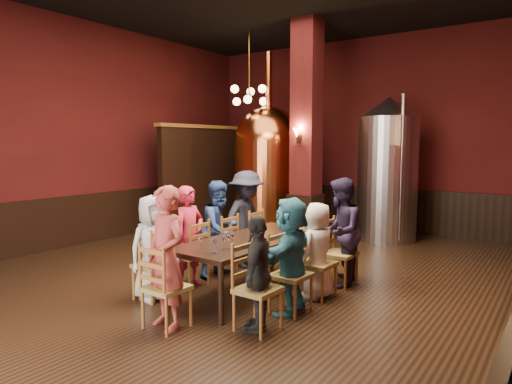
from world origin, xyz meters
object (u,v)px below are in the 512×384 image
Objects in this scene: dining_table at (251,242)px; person_0 at (153,247)px; person_1 at (190,236)px; steel_vessel at (387,169)px; person_2 at (220,228)px; rose_vase at (291,212)px; copper_kettle at (268,168)px.

dining_table is 1.31m from person_0.
steel_vessel reaches higher than person_1.
person_2 is 1.13m from rose_vase.
person_0 is 0.46× the size of steel_vessel.
person_1 is 4.26m from copper_kettle.
steel_vessel reaches higher than person_2.
steel_vessel is (1.25, 4.71, 0.78)m from person_1.
person_1 is at bearing -158.78° from dining_table.
person_0 is 2.20m from rose_vase.
person_2 is 3.65m from copper_kettle.
copper_kettle is (-2.12, 3.69, 0.79)m from dining_table.
person_2 reaches higher than dining_table.
dining_table is 1.77× the size of person_0.
rose_vase reaches higher than dining_table.
person_0 is 0.67m from person_1.
person_0 is 1.33m from person_2.
rose_vase is at bearing 88.78° from dining_table.
dining_table is 6.55× the size of rose_vase.
person_0 is at bearing 178.01° from person_1.
person_2 is at bearing 158.78° from dining_table.
copper_kettle reaches higher than steel_vessel.
steel_vessel is at bearing 84.42° from rose_vase.
person_1 is 3.89× the size of rose_vase.
steel_vessel is at bearing 86.88° from dining_table.
person_1 reaches higher than dining_table.
person_2 reaches higher than person_1.
steel_vessel is (2.51, 0.72, 0.02)m from copper_kettle.
dining_table is 4.33m from copper_kettle.
steel_vessel is at bearing 16.01° from copper_kettle.
dining_table is 4.50m from steel_vessel.
rose_vase is at bearing -13.61° from person_0.
dining_table is at bearing -93.12° from rose_vase.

